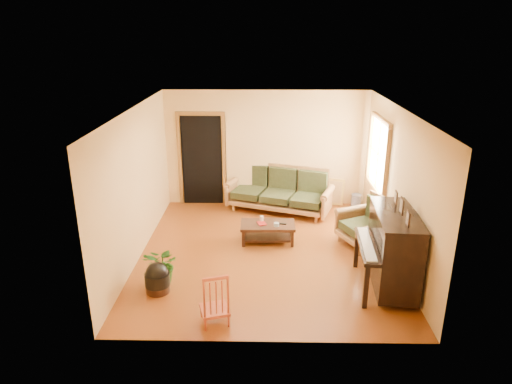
{
  "coord_description": "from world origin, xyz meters",
  "views": [
    {
      "loc": [
        -0.03,
        -7.42,
        3.85
      ],
      "look_at": [
        -0.18,
        0.2,
        1.1
      ],
      "focal_mm": 32.0,
      "sensor_mm": 36.0,
      "label": 1
    }
  ],
  "objects_px": {
    "red_chair": "(214,297)",
    "potted_plant": "(163,265)",
    "piano": "(393,251)",
    "ceramic_crock": "(356,200)",
    "sofa": "(279,190)",
    "footstool": "(158,281)",
    "armchair": "(365,222)",
    "coffee_table": "(268,233)"
  },
  "relations": [
    {
      "from": "piano",
      "to": "potted_plant",
      "type": "bearing_deg",
      "value": -176.41
    },
    {
      "from": "piano",
      "to": "red_chair",
      "type": "height_order",
      "value": "piano"
    },
    {
      "from": "armchair",
      "to": "footstool",
      "type": "height_order",
      "value": "armchair"
    },
    {
      "from": "coffee_table",
      "to": "red_chair",
      "type": "relative_size",
      "value": 1.27
    },
    {
      "from": "sofa",
      "to": "armchair",
      "type": "bearing_deg",
      "value": -27.48
    },
    {
      "from": "red_chair",
      "to": "piano",
      "type": "bearing_deg",
      "value": 2.7
    },
    {
      "from": "sofa",
      "to": "armchair",
      "type": "xyz_separation_m",
      "value": [
        1.55,
        -1.68,
        -0.02
      ]
    },
    {
      "from": "piano",
      "to": "ceramic_crock",
      "type": "distance_m",
      "value": 3.51
    },
    {
      "from": "sofa",
      "to": "piano",
      "type": "xyz_separation_m",
      "value": [
        1.67,
        -3.15,
        0.14
      ]
    },
    {
      "from": "piano",
      "to": "footstool",
      "type": "bearing_deg",
      "value": -172.4
    },
    {
      "from": "footstool",
      "to": "potted_plant",
      "type": "distance_m",
      "value": 0.29
    },
    {
      "from": "red_chair",
      "to": "potted_plant",
      "type": "height_order",
      "value": "red_chair"
    },
    {
      "from": "armchair",
      "to": "potted_plant",
      "type": "relative_size",
      "value": 1.46
    },
    {
      "from": "footstool",
      "to": "red_chair",
      "type": "distance_m",
      "value": 1.24
    },
    {
      "from": "armchair",
      "to": "footstool",
      "type": "relative_size",
      "value": 2.43
    },
    {
      "from": "coffee_table",
      "to": "piano",
      "type": "relative_size",
      "value": 0.72
    },
    {
      "from": "sofa",
      "to": "ceramic_crock",
      "type": "distance_m",
      "value": 1.85
    },
    {
      "from": "coffee_table",
      "to": "footstool",
      "type": "xyz_separation_m",
      "value": [
        -1.7,
        -1.79,
        -0.0
      ]
    },
    {
      "from": "armchair",
      "to": "piano",
      "type": "relative_size",
      "value": 0.66
    },
    {
      "from": "sofa",
      "to": "footstool",
      "type": "height_order",
      "value": "sofa"
    },
    {
      "from": "footstool",
      "to": "ceramic_crock",
      "type": "xyz_separation_m",
      "value": [
        3.73,
        3.68,
        -0.04
      ]
    },
    {
      "from": "coffee_table",
      "to": "ceramic_crock",
      "type": "distance_m",
      "value": 2.77
    },
    {
      "from": "red_chair",
      "to": "ceramic_crock",
      "type": "xyz_separation_m",
      "value": [
        2.77,
        4.43,
        -0.26
      ]
    },
    {
      "from": "piano",
      "to": "footstool",
      "type": "xyz_separation_m",
      "value": [
        -3.62,
        -0.2,
        -0.44
      ]
    },
    {
      "from": "armchair",
      "to": "piano",
      "type": "height_order",
      "value": "piano"
    },
    {
      "from": "footstool",
      "to": "piano",
      "type": "bearing_deg",
      "value": 3.22
    },
    {
      "from": "coffee_table",
      "to": "red_chair",
      "type": "xyz_separation_m",
      "value": [
        -0.74,
        -2.55,
        0.21
      ]
    },
    {
      "from": "red_chair",
      "to": "ceramic_crock",
      "type": "distance_m",
      "value": 5.24
    },
    {
      "from": "ceramic_crock",
      "to": "potted_plant",
      "type": "relative_size",
      "value": 0.44
    },
    {
      "from": "coffee_table",
      "to": "potted_plant",
      "type": "height_order",
      "value": "potted_plant"
    },
    {
      "from": "piano",
      "to": "potted_plant",
      "type": "height_order",
      "value": "piano"
    },
    {
      "from": "footstool",
      "to": "ceramic_crock",
      "type": "relative_size",
      "value": 1.37
    },
    {
      "from": "piano",
      "to": "potted_plant",
      "type": "xyz_separation_m",
      "value": [
        -3.58,
        0.05,
        -0.31
      ]
    },
    {
      "from": "potted_plant",
      "to": "footstool",
      "type": "bearing_deg",
      "value": -99.88
    },
    {
      "from": "coffee_table",
      "to": "armchair",
      "type": "bearing_deg",
      "value": -3.79
    },
    {
      "from": "ceramic_crock",
      "to": "potted_plant",
      "type": "bearing_deg",
      "value": -137.13
    },
    {
      "from": "red_chair",
      "to": "ceramic_crock",
      "type": "bearing_deg",
      "value": 40.84
    },
    {
      "from": "armchair",
      "to": "red_chair",
      "type": "relative_size",
      "value": 1.16
    },
    {
      "from": "piano",
      "to": "red_chair",
      "type": "bearing_deg",
      "value": -155.79
    },
    {
      "from": "coffee_table",
      "to": "piano",
      "type": "bearing_deg",
      "value": -39.64
    },
    {
      "from": "coffee_table",
      "to": "potted_plant",
      "type": "relative_size",
      "value": 1.59
    },
    {
      "from": "sofa",
      "to": "potted_plant",
      "type": "bearing_deg",
      "value": -101.87
    }
  ]
}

